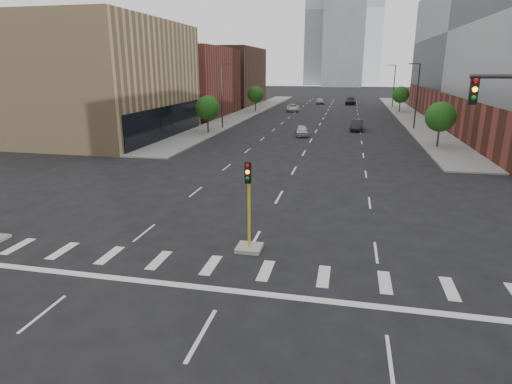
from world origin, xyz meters
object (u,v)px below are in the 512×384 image
(car_mid_right, at_px, (357,125))
(car_deep_right, at_px, (351,101))
(car_near_left, at_px, (302,131))
(car_far_left, at_px, (293,108))
(median_traffic_signal, at_px, (249,231))
(car_distant, at_px, (320,101))

(car_mid_right, height_order, car_deep_right, car_deep_right)
(car_near_left, distance_m, car_mid_right, 9.63)
(car_far_left, xyz_separation_m, car_deep_right, (11.40, 19.38, 0.14))
(median_traffic_signal, bearing_deg, car_mid_right, 82.71)
(car_mid_right, bearing_deg, median_traffic_signal, -94.79)
(median_traffic_signal, height_order, car_far_left, median_traffic_signal)
(median_traffic_signal, distance_m, car_mid_right, 43.45)
(median_traffic_signal, xyz_separation_m, car_far_left, (-6.84, 68.37, -0.26))
(car_far_left, bearing_deg, median_traffic_signal, -90.68)
(car_near_left, height_order, car_mid_right, car_mid_right)
(car_mid_right, xyz_separation_m, car_far_left, (-12.35, 25.26, -0.04))
(median_traffic_signal, distance_m, car_far_left, 68.71)
(median_traffic_signal, xyz_separation_m, car_distant, (-2.75, 87.65, -0.26))
(median_traffic_signal, height_order, car_distant, median_traffic_signal)
(car_near_left, relative_size, car_distant, 0.95)
(car_mid_right, distance_m, car_deep_right, 44.66)
(car_far_left, xyz_separation_m, car_distant, (4.10, 19.28, -0.00))
(car_near_left, bearing_deg, car_far_left, 91.42)
(car_mid_right, relative_size, car_far_left, 0.90)
(median_traffic_signal, distance_m, car_near_left, 36.53)
(median_traffic_signal, relative_size, car_distant, 1.05)
(car_deep_right, bearing_deg, car_near_left, -94.75)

